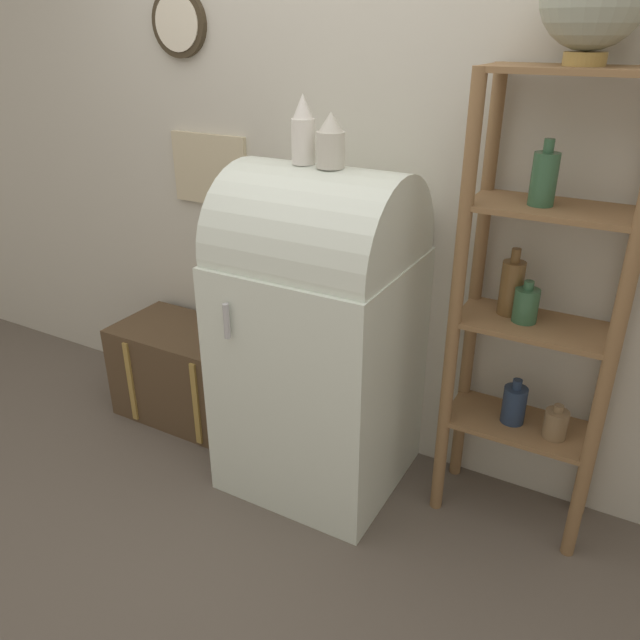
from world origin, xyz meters
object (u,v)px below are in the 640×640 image
at_px(refrigerator, 319,330).
at_px(vase_left, 303,132).
at_px(vase_center, 331,142).
at_px(suitcase_trunk, 192,373).

height_order(refrigerator, vase_left, vase_left).
distance_m(vase_left, vase_center, 0.13).
relative_size(suitcase_trunk, vase_center, 3.92).
distance_m(refrigerator, suitcase_trunk, 0.94).
height_order(refrigerator, suitcase_trunk, refrigerator).
relative_size(refrigerator, vase_left, 5.61).
relative_size(refrigerator, suitcase_trunk, 1.84).
bearing_deg(vase_center, refrigerator, 167.35).
relative_size(vase_left, vase_center, 1.28).
bearing_deg(refrigerator, suitcase_trunk, 173.95).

